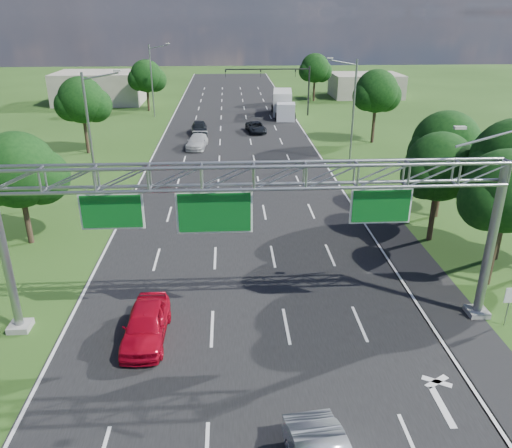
{
  "coord_description": "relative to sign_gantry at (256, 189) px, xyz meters",
  "views": [
    {
      "loc": [
        -0.81,
        -8.71,
        14.04
      ],
      "look_at": [
        0.57,
        15.9,
        3.57
      ],
      "focal_mm": 35.0,
      "sensor_mm": 36.0,
      "label": 1
    }
  ],
  "objects": [
    {
      "name": "tree_verge_lc",
      "position": [
        -13.25,
        58.04,
        -1.92
      ],
      "size": [
        5.76,
        4.8,
        7.62
      ],
      "color": "#2D2116",
      "rests_on": "ground"
    },
    {
      "name": "red_coupe",
      "position": [
        -5.13,
        -1.11,
        -6.09
      ],
      "size": [
        1.98,
        4.75,
        1.61
      ],
      "primitive_type": "imported",
      "rotation": [
        0.0,
        0.0,
        -0.02
      ],
      "color": "red",
      "rests_on": "ground"
    },
    {
      "name": "box_truck",
      "position": [
        6.95,
        52.88,
        -5.23
      ],
      "size": [
        3.31,
        9.38,
        3.47
      ],
      "rotation": [
        0.0,
        0.0,
        -0.1
      ],
      "color": "beige",
      "rests_on": "ground"
    },
    {
      "name": "tree_verge_la",
      "position": [
        -14.25,
        10.04,
        -2.13
      ],
      "size": [
        5.76,
        4.8,
        7.4
      ],
      "color": "#2D2116",
      "rests_on": "ground"
    },
    {
      "name": "regulatory_sign",
      "position": [
        12.07,
        -1.02,
        -5.38
      ],
      "size": [
        0.6,
        0.08,
        2.1
      ],
      "color": "gray",
      "rests_on": "ground"
    },
    {
      "name": "tree_verge_rd",
      "position": [
        15.75,
        36.04,
        -1.26
      ],
      "size": [
        5.76,
        4.8,
        8.28
      ],
      "color": "#2D2116",
      "rests_on": "ground"
    },
    {
      "name": "road_flare",
      "position": [
        9.87,
        2.0,
        -6.89
      ],
      "size": [
        3.0,
        30.0,
        0.02
      ],
      "primitive_type": "cube",
      "color": "black",
      "rests_on": "ground"
    },
    {
      "name": "car_queue_b",
      "position": [
        2.38,
        42.07,
        -6.25
      ],
      "size": [
        2.72,
        4.85,
        1.28
      ],
      "primitive_type": "imported",
      "rotation": [
        0.0,
        0.0,
        0.13
      ],
      "color": "black",
      "rests_on": "ground"
    },
    {
      "name": "tree_cluster_right",
      "position": [
        14.47,
        7.19,
        -1.58
      ],
      "size": [
        9.91,
        14.6,
        8.68
      ],
      "color": "#2D2116",
      "rests_on": "ground"
    },
    {
      "name": "tree_verge_re",
      "position": [
        13.75,
        66.04,
        -1.7
      ],
      "size": [
        5.76,
        4.8,
        7.84
      ],
      "color": "#2D2116",
      "rests_on": "ground"
    },
    {
      "name": "car_queue_c",
      "position": [
        -4.74,
        41.48,
        -6.09
      ],
      "size": [
        2.15,
        4.82,
        1.61
      ],
      "primitive_type": "imported",
      "rotation": [
        0.0,
        0.0,
        0.05
      ],
      "color": "black",
      "rests_on": "ground"
    },
    {
      "name": "ground",
      "position": [
        -0.33,
        18.0,
        -6.89
      ],
      "size": [
        220.0,
        220.0,
        0.0
      ],
      "primitive_type": "plane",
      "color": "#234314",
      "rests_on": "ground"
    },
    {
      "name": "sign_gantry",
      "position": [
        0.0,
        0.0,
        0.0
      ],
      "size": [
        23.5,
        1.0,
        9.56
      ],
      "color": "gray",
      "rests_on": "ground"
    },
    {
      "name": "streetlight_l_far",
      "position": [
        -11.63,
        53.0,
        -1.31
      ],
      "size": [
        2.97,
        0.22,
        10.16
      ],
      "color": "gray",
      "rests_on": "ground"
    },
    {
      "name": "building_right",
      "position": [
        23.67,
        70.0,
        -4.89
      ],
      "size": [
        12.0,
        9.0,
        4.0
      ],
      "primitive_type": "cube",
      "color": "gray",
      "rests_on": "ground"
    },
    {
      "name": "car_queue_a",
      "position": [
        -4.65,
        34.52,
        -6.17
      ],
      "size": [
        2.51,
        5.17,
        1.45
      ],
      "primitive_type": "imported",
      "rotation": [
        0.0,
        0.0,
        -0.1
      ],
      "color": "beige",
      "rests_on": "ground"
    },
    {
      "name": "tree_verge_lb",
      "position": [
        -16.25,
        33.04,
        -1.48
      ],
      "size": [
        5.76,
        4.8,
        8.06
      ],
      "color": "#2D2116",
      "rests_on": "ground"
    },
    {
      "name": "road",
      "position": [
        -0.33,
        18.0,
        -6.89
      ],
      "size": [
        18.0,
        180.0,
        0.02
      ],
      "primitive_type": "cube",
      "color": "black",
      "rests_on": "ground"
    },
    {
      "name": "traffic_signal",
      "position": [
        7.15,
        53.0,
        -1.72
      ],
      "size": [
        12.21,
        0.24,
        7.0
      ],
      "color": "black",
      "rests_on": "ground"
    },
    {
      "name": "streetlight_r_mid",
      "position": [
        10.97,
        28.0,
        -1.31
      ],
      "size": [
        2.97,
        0.22,
        10.16
      ],
      "color": "gray",
      "rests_on": "ground"
    },
    {
      "name": "building_left",
      "position": [
        -22.33,
        66.0,
        -4.39
      ],
      "size": [
        14.0,
        10.0,
        5.0
      ],
      "primitive_type": "cube",
      "color": "gray",
      "rests_on": "ground"
    },
    {
      "name": "streetlight_l_near",
      "position": [
        -11.63,
        18.0,
        -1.31
      ],
      "size": [
        2.97,
        0.22,
        10.16
      ],
      "color": "gray",
      "rests_on": "ground"
    }
  ]
}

